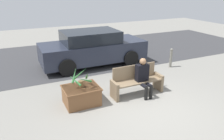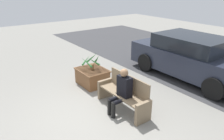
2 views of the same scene
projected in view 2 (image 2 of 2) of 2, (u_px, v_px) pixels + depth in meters
name	position (u px, v px, depth m)	size (l,w,h in m)	color
ground_plane	(91.00, 117.00, 5.63)	(30.00, 30.00, 0.00)	gray
road_surface	(217.00, 68.00, 8.91)	(20.00, 6.00, 0.01)	#38383A
bench	(124.00, 94.00, 5.88)	(1.72, 0.49, 0.93)	#7A664C
person_seated	(122.00, 89.00, 5.60)	(0.40, 0.58, 1.22)	black
planter_box	(92.00, 76.00, 7.36)	(1.04, 0.85, 0.54)	brown
potted_plant	(91.00, 62.00, 7.17)	(0.62, 0.61, 0.54)	brown
parked_car	(192.00, 57.00, 7.78)	(4.55, 1.98, 1.52)	#232838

